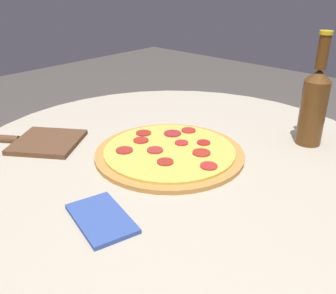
# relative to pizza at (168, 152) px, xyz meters

# --- Properties ---
(table) EXTENTS (1.02, 1.02, 0.77)m
(table) POSITION_rel_pizza_xyz_m (-0.00, -0.02, -0.20)
(table) COLOR #B2A893
(table) RESTS_ON ground_plane
(pizza) EXTENTS (0.35, 0.35, 0.02)m
(pizza) POSITION_rel_pizza_xyz_m (0.00, 0.00, 0.00)
(pizza) COLOR #B77F3D
(pizza) RESTS_ON table
(beer_bottle) EXTENTS (0.06, 0.06, 0.27)m
(beer_bottle) POSITION_rel_pizza_xyz_m (-0.21, -0.28, 0.10)
(beer_bottle) COLOR #563314
(beer_bottle) RESTS_ON table
(pizza_paddle) EXTENTS (0.28, 0.23, 0.02)m
(pizza_paddle) POSITION_rel_pizza_xyz_m (0.28, 0.17, -0.00)
(pizza_paddle) COLOR brown
(pizza_paddle) RESTS_ON table
(napkin) EXTENTS (0.15, 0.12, 0.01)m
(napkin) POSITION_rel_pizza_xyz_m (-0.09, 0.27, -0.00)
(napkin) COLOR #334C99
(napkin) RESTS_ON table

